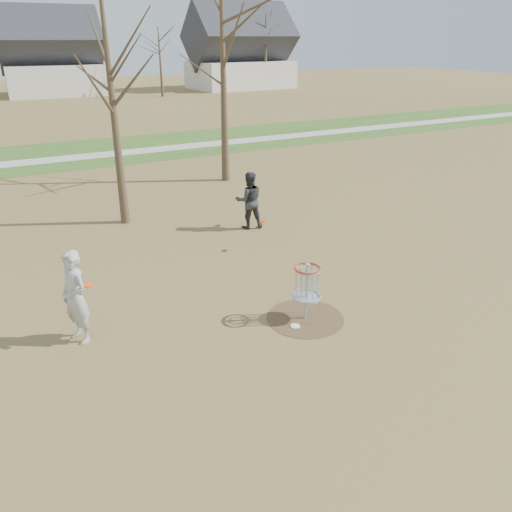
{
  "coord_description": "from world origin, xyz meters",
  "views": [
    {
      "loc": [
        -5.7,
        -8.32,
        5.99
      ],
      "look_at": [
        -0.5,
        1.5,
        1.1
      ],
      "focal_mm": 35.0,
      "sensor_mm": 36.0,
      "label": 1
    }
  ],
  "objects_px": {
    "player_standing": "(75,297)",
    "player_throwing": "(249,200)",
    "disc_grounded": "(295,326)",
    "disc_golf_basket": "(307,283)"
  },
  "relations": [
    {
      "from": "player_throwing",
      "to": "disc_golf_basket",
      "type": "bearing_deg",
      "value": 90.24
    },
    {
      "from": "player_throwing",
      "to": "disc_grounded",
      "type": "height_order",
      "value": "player_throwing"
    },
    {
      "from": "player_standing",
      "to": "disc_grounded",
      "type": "height_order",
      "value": "player_standing"
    },
    {
      "from": "player_standing",
      "to": "disc_grounded",
      "type": "bearing_deg",
      "value": 45.91
    },
    {
      "from": "player_standing",
      "to": "player_throwing",
      "type": "xyz_separation_m",
      "value": [
        6.36,
        4.47,
        -0.06
      ]
    },
    {
      "from": "player_throwing",
      "to": "disc_grounded",
      "type": "relative_size",
      "value": 8.79
    },
    {
      "from": "disc_grounded",
      "to": "disc_golf_basket",
      "type": "distance_m",
      "value": 1.0
    },
    {
      "from": "disc_grounded",
      "to": "disc_golf_basket",
      "type": "relative_size",
      "value": 0.16
    },
    {
      "from": "player_standing",
      "to": "player_throwing",
      "type": "distance_m",
      "value": 7.78
    },
    {
      "from": "player_throwing",
      "to": "disc_grounded",
      "type": "bearing_deg",
      "value": 87.28
    }
  ]
}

